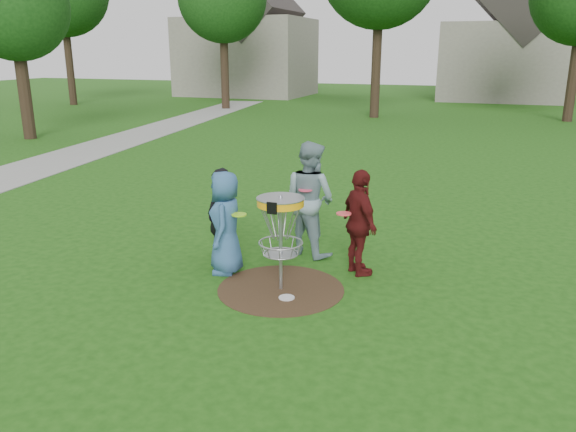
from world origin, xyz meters
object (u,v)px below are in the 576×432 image
(player_blue, at_px, (226,223))
(player_grey, at_px, (310,199))
(player_black, at_px, (221,214))
(disc_golf_basket, at_px, (281,221))
(player_maroon, at_px, (360,223))

(player_blue, height_order, player_grey, player_grey)
(player_black, bearing_deg, player_grey, 51.09)
(player_black, relative_size, player_grey, 0.79)
(player_grey, relative_size, disc_golf_basket, 1.36)
(player_black, distance_m, player_grey, 1.46)
(player_black, xyz_separation_m, player_grey, (1.26, 0.71, 0.20))
(player_grey, xyz_separation_m, disc_golf_basket, (0.07, -1.55, 0.08))
(player_black, distance_m, player_maroon, 2.23)
(player_grey, height_order, disc_golf_basket, player_grey)
(player_blue, distance_m, player_black, 0.59)
(player_blue, bearing_deg, disc_golf_basket, 54.45)
(player_grey, distance_m, player_maroon, 1.16)
(player_maroon, bearing_deg, player_black, 53.17)
(player_maroon, bearing_deg, player_blue, 67.98)
(player_blue, distance_m, player_maroon, 1.99)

